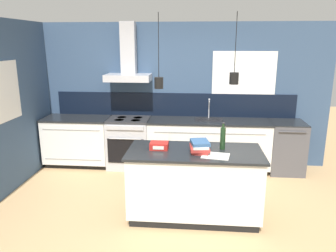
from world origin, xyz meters
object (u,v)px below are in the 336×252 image
at_px(bottle_on_island, 223,138).
at_px(book_stack, 200,146).
at_px(oven_range, 129,143).
at_px(red_supply_box, 159,146).
at_px(dishwasher, 286,147).

xyz_separation_m(bottle_on_island, book_stack, (-0.29, -0.14, -0.08)).
height_order(oven_range, bottle_on_island, bottle_on_island).
relative_size(bottle_on_island, red_supply_box, 1.51).
xyz_separation_m(dishwasher, book_stack, (-1.53, -1.73, 0.53)).
relative_size(dishwasher, bottle_on_island, 2.58).
xyz_separation_m(dishwasher, red_supply_box, (-2.06, -1.65, 0.50)).
bearing_deg(red_supply_box, book_stack, -8.07).
distance_m(oven_range, dishwasher, 2.81).
distance_m(bottle_on_island, red_supply_box, 0.83).
distance_m(oven_range, bottle_on_island, 2.31).
bearing_deg(oven_range, bottle_on_island, -45.24).
bearing_deg(book_stack, bottle_on_island, 25.93).
distance_m(book_stack, red_supply_box, 0.53).
bearing_deg(red_supply_box, dishwasher, 38.76).
xyz_separation_m(dishwasher, bottle_on_island, (-1.24, -1.59, 0.61)).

